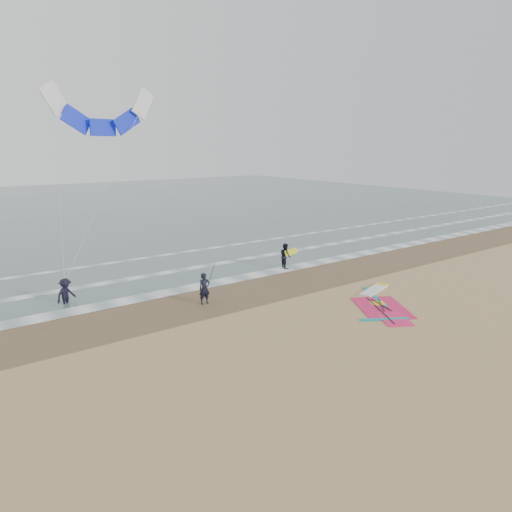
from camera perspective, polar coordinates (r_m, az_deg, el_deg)
ground at (r=21.23m, az=8.29°, el=-8.33°), size 120.00×120.00×0.00m
sea_water at (r=64.02m, az=-23.21°, el=5.47°), size 120.00×80.00×0.02m
wet_sand_band at (r=25.59m, az=-1.10°, el=-4.32°), size 120.00×5.00×0.01m
foam_waterline at (r=29.19m, az=-6.09°, el=-2.07°), size 120.00×9.15×0.02m
windsurf_rig at (r=24.44m, az=15.32°, el=-5.62°), size 5.50×5.21×0.13m
person_standing at (r=23.38m, az=-6.46°, el=-4.07°), size 0.63×0.45×1.63m
person_walking at (r=30.02m, az=3.69°, el=0.02°), size 0.83×0.95×1.68m
person_wading at (r=25.13m, az=-22.74°, el=-3.72°), size 1.27×1.07×1.71m
held_pole at (r=23.41m, az=-5.84°, el=-3.06°), size 0.17×0.86×1.82m
carried_kiteboard at (r=30.14m, az=4.41°, el=0.50°), size 1.30×0.51×0.39m
surf_kite at (r=28.36m, az=-18.72°, el=16.38°), size 6.92×3.67×10.13m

